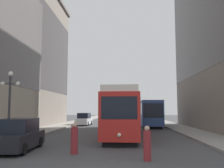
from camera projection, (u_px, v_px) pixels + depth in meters
name	position (u px, v px, depth m)	size (l,w,h in m)	color
sidewalk_left	(78.00, 121.00, 48.07)	(3.01, 120.00, 0.15)	gray
sidewalk_right	(161.00, 122.00, 47.27)	(3.01, 120.00, 0.15)	gray
streetcar	(124.00, 112.00, 22.32)	(3.08, 14.23, 3.89)	black
transit_bus	(149.00, 112.00, 34.78)	(2.64, 11.13, 3.45)	black
parked_car_left_near	(18.00, 136.00, 14.43)	(2.04, 4.65, 1.82)	black
parked_car_left_mid	(84.00, 120.00, 37.45)	(2.04, 4.64, 1.82)	black
pedestrian_crossing_near	(147.00, 144.00, 11.60)	(0.36, 0.36, 1.59)	maroon
pedestrian_crossing_far	(74.00, 139.00, 13.39)	(0.37, 0.37, 1.63)	maroon
lamp_post_left_near	(10.00, 94.00, 17.54)	(1.41, 0.36, 4.86)	#333338
building_left_corner	(20.00, 57.00, 38.09)	(11.32, 16.73, 19.91)	slate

